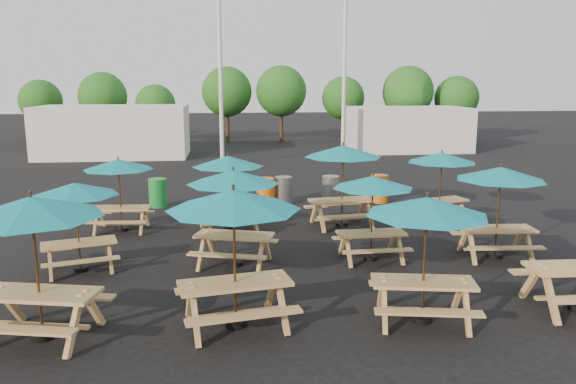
{
  "coord_description": "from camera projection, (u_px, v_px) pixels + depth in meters",
  "views": [
    {
      "loc": [
        -1.6,
        -13.92,
        4.21
      ],
      "look_at": [
        0.0,
        1.5,
        1.1
      ],
      "focal_mm": 35.0,
      "sensor_mm": 36.0,
      "label": 1
    }
  ],
  "objects": [
    {
      "name": "picnic_unit_6",
      "position": [
        427.0,
        213.0,
        9.57
      ],
      "size": [
        2.46,
        2.46,
        2.28
      ],
      "rotation": [
        0.0,
        0.0,
        -0.18
      ],
      "color": "#A57A49",
      "rests_on": "ground"
    },
    {
      "name": "waste_bin_0",
      "position": [
        158.0,
        193.0,
        18.84
      ],
      "size": [
        0.6,
        0.6,
        0.96
      ],
      "primitive_type": "cylinder",
      "color": "#17832E",
      "rests_on": "ground"
    },
    {
      "name": "mast_1",
      "position": [
        345.0,
        45.0,
        29.45
      ],
      "size": [
        0.2,
        0.2,
        12.0
      ],
      "primitive_type": "cylinder",
      "color": "silver",
      "rests_on": "ground"
    },
    {
      "name": "picnic_unit_0",
      "position": [
        32.0,
        215.0,
        8.89
      ],
      "size": [
        2.69,
        2.69,
        2.43
      ],
      "rotation": [
        0.0,
        0.0,
        -0.22
      ],
      "color": "#A57A49",
      "rests_on": "ground"
    },
    {
      "name": "picnic_unit_8",
      "position": [
        343.0,
        156.0,
        16.03
      ],
      "size": [
        2.53,
        2.53,
        2.4
      ],
      "rotation": [
        0.0,
        0.0,
        0.14
      ],
      "color": "#A57A49",
      "rests_on": "ground"
    },
    {
      "name": "waste_bin_1",
      "position": [
        266.0,
        192.0,
        18.94
      ],
      "size": [
        0.6,
        0.6,
        0.96
      ],
      "primitive_type": "cylinder",
      "color": "orange",
      "rests_on": "ground"
    },
    {
      "name": "waste_bin_4",
      "position": [
        379.0,
        189.0,
        19.55
      ],
      "size": [
        0.6,
        0.6,
        0.96
      ],
      "primitive_type": "cylinder",
      "color": "orange",
      "rests_on": "ground"
    },
    {
      "name": "tree_1",
      "position": [
        103.0,
        96.0,
        36.28
      ],
      "size": [
        3.11,
        3.11,
        4.72
      ],
      "color": "#382314",
      "rests_on": "ground"
    },
    {
      "name": "picnic_unit_3",
      "position": [
        234.0,
        207.0,
        9.35
      ],
      "size": [
        2.68,
        2.68,
        2.44
      ],
      "rotation": [
        0.0,
        0.0,
        0.2
      ],
      "color": "#A57A49",
      "rests_on": "ground"
    },
    {
      "name": "picnic_unit_2",
      "position": [
        118.0,
        168.0,
        15.56
      ],
      "size": [
        2.03,
        2.03,
        2.07
      ],
      "rotation": [
        0.0,
        0.0,
        -0.06
      ],
      "color": "#A57A49",
      "rests_on": "ground"
    },
    {
      "name": "event_tent_1",
      "position": [
        407.0,
        129.0,
        33.75
      ],
      "size": [
        7.0,
        4.0,
        2.6
      ],
      "primitive_type": "cube",
      "color": "silver",
      "rests_on": "ground"
    },
    {
      "name": "tree_0",
      "position": [
        41.0,
        101.0,
        37.22
      ],
      "size": [
        2.8,
        2.8,
        4.24
      ],
      "color": "#382314",
      "rests_on": "ground"
    },
    {
      "name": "tree_5",
      "position": [
        343.0,
        98.0,
        38.68
      ],
      "size": [
        2.94,
        2.94,
        4.45
      ],
      "color": "#382314",
      "rests_on": "ground"
    },
    {
      "name": "picnic_unit_1",
      "position": [
        75.0,
        194.0,
        12.24
      ],
      "size": [
        2.36,
        2.36,
        2.03
      ],
      "rotation": [
        0.0,
        0.0,
        0.3
      ],
      "color": "#A57A49",
      "rests_on": "ground"
    },
    {
      "name": "tree_7",
      "position": [
        457.0,
        98.0,
        37.71
      ],
      "size": [
        2.95,
        2.95,
        4.48
      ],
      "color": "#382314",
      "rests_on": "ground"
    },
    {
      "name": "waste_bin_2",
      "position": [
        284.0,
        191.0,
        19.19
      ],
      "size": [
        0.6,
        0.6,
        0.96
      ],
      "primitive_type": "cylinder",
      "color": "gray",
      "rests_on": "ground"
    },
    {
      "name": "mast_0",
      "position": [
        220.0,
        42.0,
        26.84
      ],
      "size": [
        0.2,
        0.2,
        12.0
      ],
      "primitive_type": "cylinder",
      "color": "silver",
      "rests_on": "ground"
    },
    {
      "name": "picnic_unit_4",
      "position": [
        233.0,
        182.0,
        12.56
      ],
      "size": [
        2.61,
        2.61,
        2.25
      ],
      "rotation": [
        0.0,
        0.0,
        -0.29
      ],
      "color": "#A57A49",
      "rests_on": "ground"
    },
    {
      "name": "tree_4",
      "position": [
        281.0,
        91.0,
        37.74
      ],
      "size": [
        3.41,
        3.41,
        5.17
      ],
      "color": "#382314",
      "rests_on": "ground"
    },
    {
      "name": "picnic_unit_10",
      "position": [
        500.0,
        178.0,
        13.14
      ],
      "size": [
        2.23,
        2.23,
        2.23
      ],
      "rotation": [
        0.0,
        0.0,
        -0.08
      ],
      "color": "#A57A49",
      "rests_on": "ground"
    },
    {
      "name": "waste_bin_3",
      "position": [
        331.0,
        190.0,
        19.34
      ],
      "size": [
        0.6,
        0.6,
        0.96
      ],
      "primitive_type": "cylinder",
      "color": "gray",
      "rests_on": "ground"
    },
    {
      "name": "picnic_unit_11",
      "position": [
        442.0,
        161.0,
        16.39
      ],
      "size": [
        2.52,
        2.52,
        2.15
      ],
      "rotation": [
        0.0,
        0.0,
        0.31
      ],
      "color": "#A57A49",
      "rests_on": "ground"
    },
    {
      "name": "tree_3",
      "position": [
        227.0,
        92.0,
        37.83
      ],
      "size": [
        3.36,
        3.36,
        5.09
      ],
      "color": "#382314",
      "rests_on": "ground"
    },
    {
      "name": "ground",
      "position": [
        294.0,
        245.0,
        14.57
      ],
      "size": [
        120.0,
        120.0,
        0.0
      ],
      "primitive_type": "plane",
      "color": "black",
      "rests_on": "ground"
    },
    {
      "name": "picnic_unit_7",
      "position": [
        373.0,
        187.0,
        13.01
      ],
      "size": [
        1.98,
        1.98,
        2.04
      ],
      "rotation": [
        0.0,
        0.0,
        0.04
      ],
      "color": "#A57A49",
      "rests_on": "ground"
    },
    {
      "name": "tree_6",
      "position": [
        408.0,
        92.0,
        37.26
      ],
      "size": [
        3.38,
        3.38,
        5.13
      ],
      "color": "#382314",
      "rests_on": "ground"
    },
    {
      "name": "event_tent_0",
      "position": [
        114.0,
        131.0,
        31.04
      ],
      "size": [
        8.0,
        4.0,
        2.8
      ],
      "primitive_type": "cube",
      "color": "silver",
      "rests_on": "ground"
    },
    {
      "name": "tree_2",
      "position": [
        155.0,
        105.0,
        36.48
      ],
      "size": [
        2.59,
        2.59,
        3.93
      ],
      "color": "#382314",
      "rests_on": "ground"
    },
    {
      "name": "picnic_unit_5",
      "position": [
        228.0,
        165.0,
        15.64
      ],
      "size": [
        2.5,
        2.5,
        2.15
      ],
      "rotation": [
        0.0,
        0.0,
        0.3
      ],
      "color": "#A57A49",
      "rests_on": "ground"
    }
  ]
}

